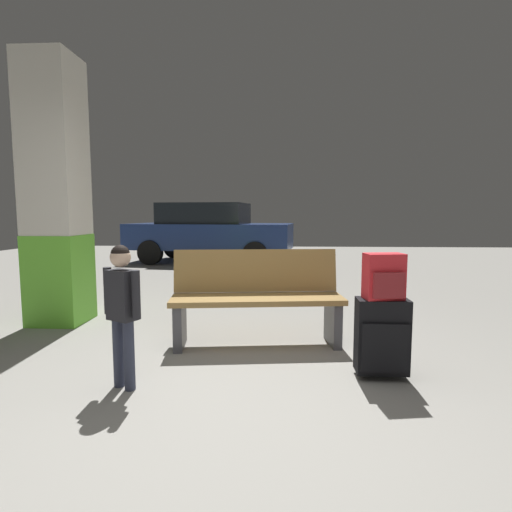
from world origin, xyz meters
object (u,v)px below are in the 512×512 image
object	(u,v)px
suitcase	(382,336)
child	(122,301)
backpack_bright	(384,277)
structural_pillar	(56,194)
parked_car_far	(209,231)
bench	(257,297)

from	to	relation	value
suitcase	child	xyz separation A→B (m)	(-1.87, -0.28, 0.31)
backpack_bright	structural_pillar	bearing A→B (deg)	156.48
backpack_bright	parked_car_far	xyz separation A→B (m)	(-2.54, 7.28, 0.03)
structural_pillar	child	world-z (taller)	structural_pillar
backpack_bright	suitcase	bearing A→B (deg)	161.80
child	parked_car_far	distance (m)	7.59
bench	child	world-z (taller)	child
structural_pillar	child	size ratio (longest dim) A/B	2.88
backpack_bright	parked_car_far	distance (m)	7.71
structural_pillar	suitcase	size ratio (longest dim) A/B	4.87
child	bench	bearing A→B (deg)	50.19
parked_car_far	backpack_bright	bearing A→B (deg)	-70.77
suitcase	backpack_bright	xyz separation A→B (m)	(0.00, -0.00, 0.45)
suitcase	parked_car_far	world-z (taller)	parked_car_far
bench	parked_car_far	world-z (taller)	parked_car_far
bench	backpack_bright	xyz separation A→B (m)	(0.98, -0.78, 0.33)
bench	backpack_bright	world-z (taller)	backpack_bright
parked_car_far	child	bearing A→B (deg)	-84.92
backpack_bright	child	xyz separation A→B (m)	(-1.87, -0.28, -0.14)
structural_pillar	parked_car_far	bearing A→B (deg)	83.07
bench	backpack_bright	distance (m)	1.30
structural_pillar	backpack_bright	bearing A→B (deg)	-23.52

